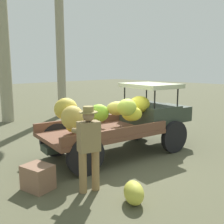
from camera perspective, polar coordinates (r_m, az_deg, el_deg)
ground_plane at (r=7.19m, az=1.83°, el=-9.52°), size 60.00×60.00×0.00m
truck at (r=7.31m, az=3.55°, el=-1.49°), size 4.62×2.34×1.89m
farmer at (r=5.04m, az=-5.01°, el=-6.82°), size 0.55×0.51×1.66m
wooden_crate at (r=5.52m, az=-15.62°, el=-13.33°), size 0.55×0.63×0.49m
loose_banana_bunch at (r=4.87m, az=4.70°, el=-16.88°), size 0.60×0.65×0.40m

